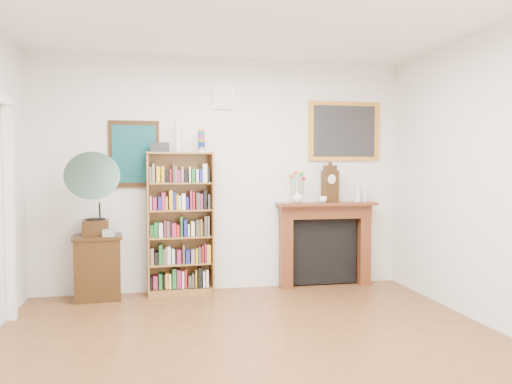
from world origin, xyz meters
TOP-DOWN VIEW (x-y plane):
  - room at (0.00, 0.00)m, footprint 4.51×5.01m
  - teal_poster at (-1.05, 2.48)m, footprint 0.58×0.04m
  - small_picture at (0.00, 2.48)m, footprint 0.26×0.04m
  - gilt_painting at (1.55, 2.48)m, footprint 0.95×0.04m
  - bookshelf at (-0.53, 2.34)m, footprint 0.79×0.32m
  - side_cabinet at (-1.46, 2.28)m, footprint 0.56×0.43m
  - fireplace at (1.28, 2.41)m, footprint 1.26×0.32m
  - gramophone at (-1.48, 2.14)m, footprint 0.63×0.76m
  - cd_stack at (-1.32, 2.16)m, footprint 0.13×0.13m
  - mantel_clock at (1.33, 2.39)m, footprint 0.22×0.15m
  - flower_vase at (0.90, 2.35)m, footprint 0.18×0.18m
  - teacup at (1.21, 2.30)m, footprint 0.12×0.12m
  - bottle_left at (1.68, 2.33)m, footprint 0.07×0.07m
  - bottle_right at (1.79, 2.37)m, footprint 0.06×0.06m

SIDE VIEW (x-z plane):
  - side_cabinet at x=-1.46m, z-range 0.00..0.73m
  - fireplace at x=1.28m, z-range 0.09..1.15m
  - cd_stack at x=-1.32m, z-range 0.73..0.81m
  - bookshelf at x=-0.53m, z-range -0.03..1.89m
  - teacup at x=1.21m, z-range 1.06..1.14m
  - flower_vase at x=0.90m, z-range 1.06..1.20m
  - bottle_right at x=1.79m, z-range 1.06..1.26m
  - bottle_left at x=1.68m, z-range 1.06..1.30m
  - gramophone at x=-1.48m, z-range 0.79..1.72m
  - mantel_clock at x=1.33m, z-range 1.05..1.51m
  - room at x=0.00m, z-range -0.01..2.81m
  - teal_poster at x=-1.05m, z-range 1.26..2.04m
  - gilt_painting at x=1.55m, z-range 1.58..2.33m
  - small_picture at x=0.00m, z-range 2.20..2.50m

